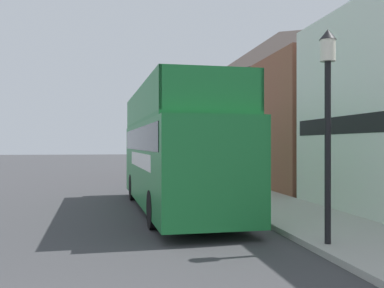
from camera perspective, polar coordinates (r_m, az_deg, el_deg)
ground_plane at (r=25.03m, az=-13.95°, el=-5.08°), size 144.00×144.00×0.00m
sidewalk at (r=22.64m, az=4.14°, el=-5.44°), size 2.89×108.00×0.14m
brick_terrace_rear at (r=27.87m, az=11.02°, el=4.75°), size 6.00×18.55×9.05m
tour_bus at (r=14.97m, az=-2.19°, el=-1.42°), size 2.93×10.44×4.00m
parked_car_ahead_of_bus at (r=23.84m, az=-2.81°, el=-3.61°), size 1.90×4.47×1.54m
lamp_post_nearest at (r=9.81m, az=16.86°, el=5.98°), size 0.35×0.35×4.47m
lamp_post_second at (r=17.43m, az=4.90°, el=4.52°), size 0.35×0.35×5.04m
lamp_post_third at (r=25.34m, az=0.82°, el=2.24°), size 0.35×0.35×4.42m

